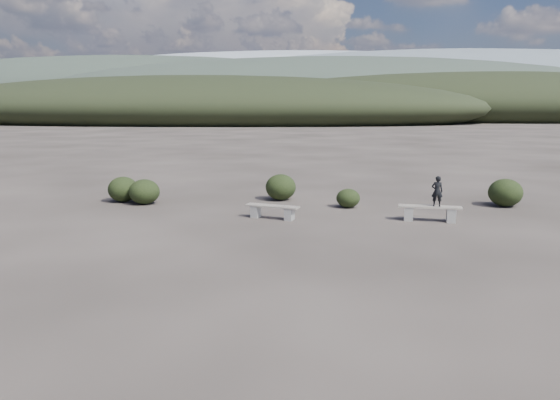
{
  "coord_description": "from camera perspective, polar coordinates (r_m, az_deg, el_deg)",
  "views": [
    {
      "loc": [
        0.49,
        -11.58,
        3.82
      ],
      "look_at": [
        -0.78,
        3.5,
        1.1
      ],
      "focal_mm": 35.0,
      "sensor_mm": 36.0,
      "label": 1
    }
  ],
  "objects": [
    {
      "name": "bench_right",
      "position": [
        18.36,
        15.37,
        -1.22
      ],
      "size": [
        2.04,
        0.67,
        0.5
      ],
      "rotation": [
        0.0,
        0.0,
        -0.13
      ],
      "color": "gray",
      "rests_on": "ground"
    },
    {
      "name": "shrub_b",
      "position": [
        21.52,
        0.07,
        1.35
      ],
      "size": [
        1.2,
        1.2,
        1.03
      ],
      "primitive_type": "ellipsoid",
      "color": "black",
      "rests_on": "ground"
    },
    {
      "name": "ground",
      "position": [
        12.21,
        2.29,
        -8.06
      ],
      "size": [
        1200.0,
        1200.0,
        0.0
      ],
      "primitive_type": "plane",
      "color": "#2B2521",
      "rests_on": "ground"
    },
    {
      "name": "shrub_c",
      "position": [
        20.16,
        7.13,
        0.19
      ],
      "size": [
        0.87,
        0.87,
        0.69
      ],
      "primitive_type": "ellipsoid",
      "color": "black",
      "rests_on": "ground"
    },
    {
      "name": "shrub_f",
      "position": [
        22.01,
        -16.07,
        1.09
      ],
      "size": [
        1.16,
        1.16,
        0.98
      ],
      "primitive_type": "ellipsoid",
      "color": "black",
      "rests_on": "ground"
    },
    {
      "name": "seated_person",
      "position": [
        18.26,
        16.1,
        0.89
      ],
      "size": [
        0.38,
        0.26,
        0.99
      ],
      "primitive_type": "imported",
      "rotation": [
        0.0,
        0.0,
        3.07
      ],
      "color": "black",
      "rests_on": "bench_right"
    },
    {
      "name": "bench_left",
      "position": [
        18.08,
        -0.8,
        -1.12
      ],
      "size": [
        1.84,
        0.89,
        0.45
      ],
      "rotation": [
        0.0,
        0.0,
        -0.29
      ],
      "color": "gray",
      "rests_on": "ground"
    },
    {
      "name": "shrub_e",
      "position": [
        21.87,
        22.49,
        0.72
      ],
      "size": [
        1.24,
        1.24,
        1.03
      ],
      "primitive_type": "ellipsoid",
      "color": "black",
      "rests_on": "ground"
    },
    {
      "name": "shrub_a",
      "position": [
        21.3,
        -14.0,
        0.85
      ],
      "size": [
        1.16,
        1.16,
        0.95
      ],
      "primitive_type": "ellipsoid",
      "color": "black",
      "rests_on": "ground"
    },
    {
      "name": "mountain_ridges",
      "position": [
        350.8,
        3.6,
        11.33
      ],
      "size": [
        500.0,
        400.0,
        56.0
      ],
      "color": "black",
      "rests_on": "ground"
    }
  ]
}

